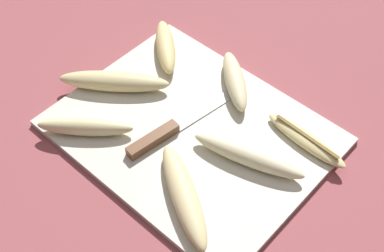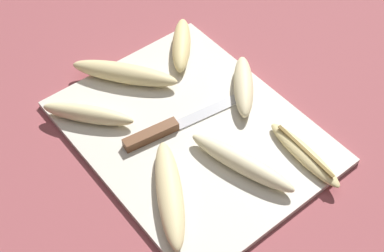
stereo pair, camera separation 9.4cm
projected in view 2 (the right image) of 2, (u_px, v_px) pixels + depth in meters
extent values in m
plane|color=#93474C|center=(192.00, 134.00, 0.96)|extent=(4.00, 4.00, 0.00)
cube|color=beige|center=(192.00, 132.00, 0.95)|extent=(0.46, 0.36, 0.01)
cube|color=brown|center=(151.00, 135.00, 0.93)|extent=(0.03, 0.10, 0.02)
cube|color=#B7BABF|center=(207.00, 112.00, 0.97)|extent=(0.04, 0.13, 0.00)
ellipsoid|color=beige|center=(242.00, 162.00, 0.88)|extent=(0.20, 0.09, 0.03)
ellipsoid|color=beige|center=(243.00, 86.00, 0.99)|extent=(0.14, 0.13, 0.04)
ellipsoid|color=beige|center=(170.00, 193.00, 0.84)|extent=(0.20, 0.14, 0.03)
ellipsoid|color=#EDD689|center=(181.00, 45.00, 1.06)|extent=(0.14, 0.13, 0.04)
ellipsoid|color=beige|center=(88.00, 114.00, 0.95)|extent=(0.15, 0.13, 0.03)
ellipsoid|color=#DBC684|center=(304.00, 154.00, 0.90)|extent=(0.17, 0.04, 0.02)
cube|color=brown|center=(305.00, 150.00, 0.89)|extent=(0.13, 0.01, 0.00)
ellipsoid|color=beige|center=(125.00, 73.00, 1.01)|extent=(0.19, 0.16, 0.03)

